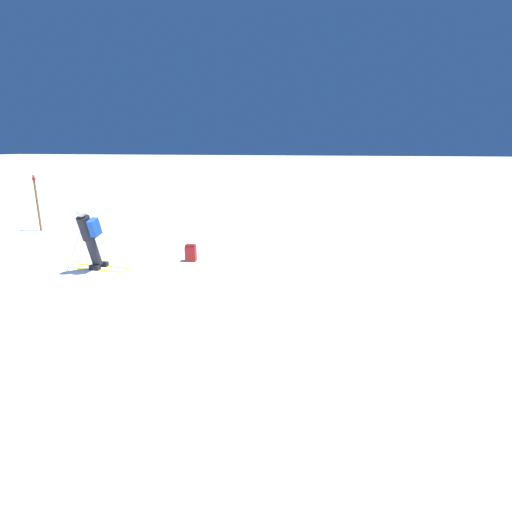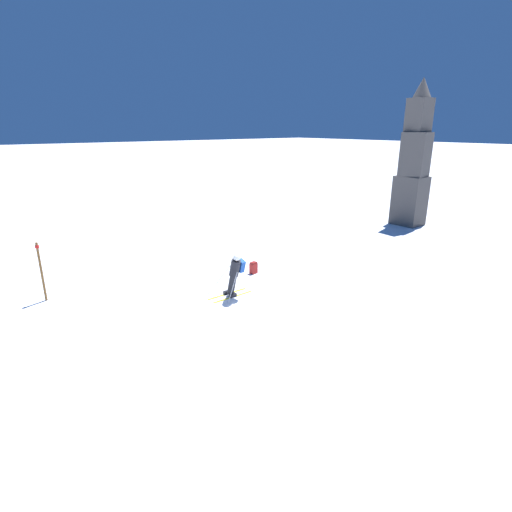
% 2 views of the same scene
% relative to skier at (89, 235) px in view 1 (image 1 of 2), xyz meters
% --- Properties ---
extents(ground_plane, '(300.00, 300.00, 0.00)m').
position_rel_skier_xyz_m(ground_plane, '(1.08, -0.03, -0.99)').
color(ground_plane, white).
extents(skier, '(1.29, 1.70, 1.80)m').
position_rel_skier_xyz_m(skier, '(0.00, 0.00, 0.00)').
color(skier, yellow).
rests_on(skier, ground).
extents(spare_backpack, '(0.26, 0.33, 0.50)m').
position_rel_skier_xyz_m(spare_backpack, '(-1.60, 2.13, -0.74)').
color(spare_backpack, '#AD231E').
rests_on(spare_backpack, ground).
extents(trail_marker, '(0.13, 0.13, 2.18)m').
position_rel_skier_xyz_m(trail_marker, '(-4.11, -5.46, 0.20)').
color(trail_marker, brown).
rests_on(trail_marker, ground).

